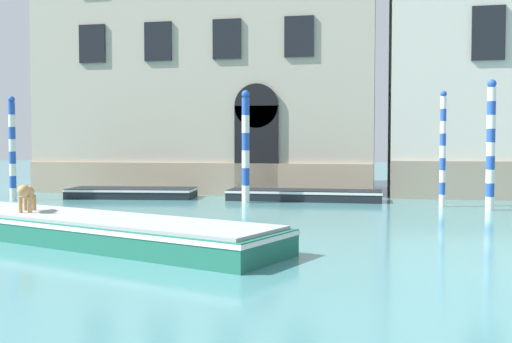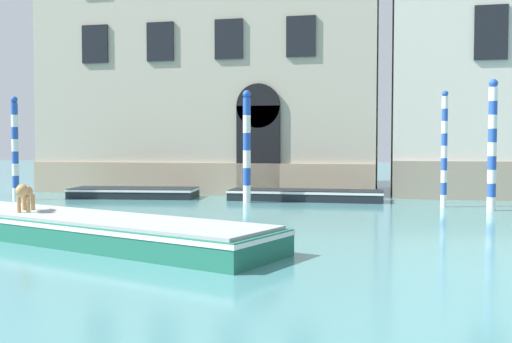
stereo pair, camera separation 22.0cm
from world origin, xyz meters
TOP-DOWN VIEW (x-y plane):
  - boat_foreground at (3.91, 6.98)m, footprint 9.04×4.95m
  - dog_on_deck at (2.44, 7.27)m, footprint 0.49×0.89m
  - boat_moored_near_palazzo at (0.94, 16.41)m, footprint 4.76×2.20m
  - boat_moored_far at (7.29, 16.64)m, footprint 5.38×1.53m
  - mooring_pole_0 at (11.81, 15.39)m, footprint 0.20×0.20m
  - mooring_pole_1 at (5.45, 15.39)m, footprint 0.27×0.27m
  - mooring_pole_2 at (13.10, 14.62)m, footprint 0.26×0.26m
  - mooring_pole_3 at (-2.78, 14.67)m, footprint 0.24×0.24m

SIDE VIEW (x-z plane):
  - boat_moored_near_palazzo at x=0.94m, z-range 0.01..0.37m
  - boat_moored_far at x=7.29m, z-range 0.01..0.38m
  - boat_foreground at x=3.91m, z-range 0.02..0.56m
  - dog_on_deck at x=2.44m, z-range 0.64..1.26m
  - mooring_pole_0 at x=11.81m, z-range 0.02..3.67m
  - mooring_pole_3 at x=-2.78m, z-range 0.02..3.68m
  - mooring_pole_1 at x=5.45m, z-range 0.02..3.80m
  - mooring_pole_2 at x=13.10m, z-range 0.02..3.92m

